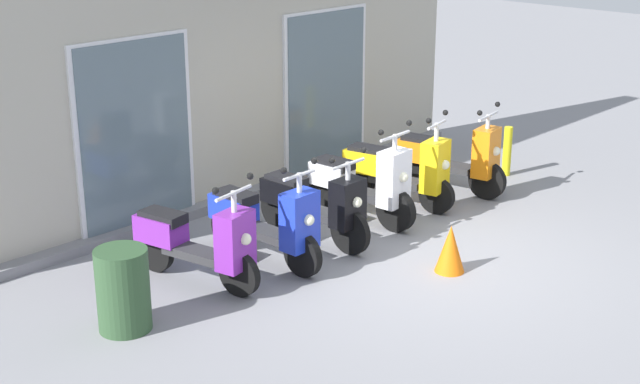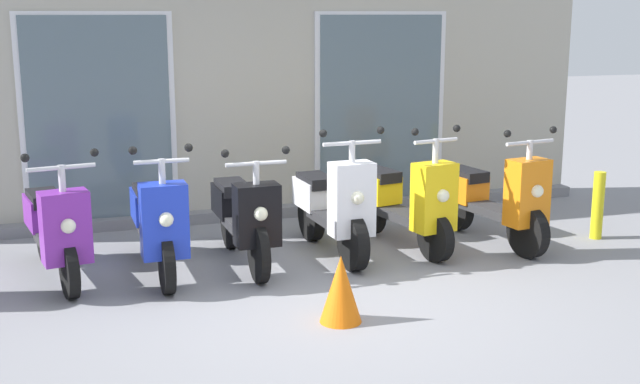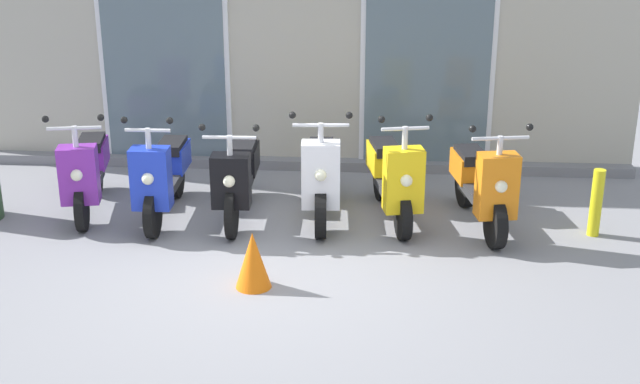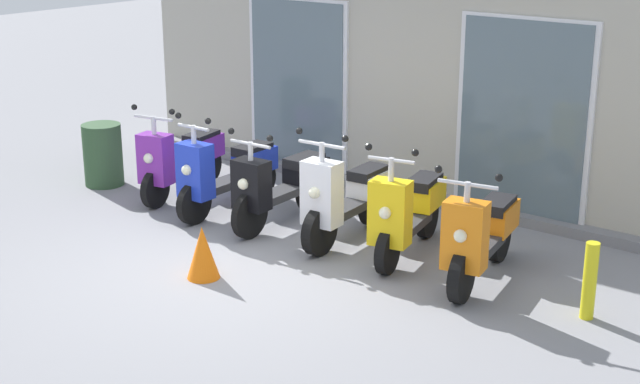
# 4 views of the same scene
# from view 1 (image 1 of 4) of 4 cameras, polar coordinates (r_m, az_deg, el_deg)

# --- Properties ---
(ground_plane) EXTENTS (40.00, 40.00, 0.00)m
(ground_plane) POSITION_cam_1_polar(r_m,az_deg,el_deg) (10.07, 6.37, -4.23)
(ground_plane) COLOR gray
(storefront_facade) EXTENTS (8.25, 0.50, 3.64)m
(storefront_facade) POSITION_cam_1_polar(r_m,az_deg,el_deg) (11.61, -5.67, 7.98)
(storefront_facade) COLOR #B2AD9E
(storefront_facade) RESTS_ON ground_plane
(scooter_purple) EXTENTS (0.67, 1.58, 1.21)m
(scooter_purple) POSITION_cam_1_polar(r_m,az_deg,el_deg) (9.34, -7.72, -3.05)
(scooter_purple) COLOR black
(scooter_purple) RESTS_ON ground_plane
(scooter_blue) EXTENTS (0.52, 1.64, 1.24)m
(scooter_blue) POSITION_cam_1_polar(r_m,az_deg,el_deg) (9.78, -3.41, -1.81)
(scooter_blue) COLOR black
(scooter_blue) RESTS_ON ground_plane
(scooter_black) EXTENTS (0.60, 1.63, 1.17)m
(scooter_black) POSITION_cam_1_polar(r_m,az_deg,el_deg) (10.33, -0.39, -0.68)
(scooter_black) COLOR black
(scooter_black) RESTS_ON ground_plane
(scooter_white) EXTENTS (0.62, 1.60, 1.29)m
(scooter_white) POSITION_cam_1_polar(r_m,az_deg,el_deg) (10.96, 2.67, 0.51)
(scooter_white) COLOR black
(scooter_white) RESTS_ON ground_plane
(scooter_yellow) EXTENTS (0.66, 1.57, 1.27)m
(scooter_yellow) POSITION_cam_1_polar(r_m,az_deg,el_deg) (11.52, 5.02, 1.40)
(scooter_yellow) COLOR black
(scooter_yellow) RESTS_ON ground_plane
(scooter_orange) EXTENTS (0.67, 1.62, 1.24)m
(scooter_orange) POSITION_cam_1_polar(r_m,az_deg,el_deg) (12.15, 8.21, 2.13)
(scooter_orange) COLOR black
(scooter_orange) RESTS_ON ground_plane
(traffic_cone) EXTENTS (0.32, 0.32, 0.52)m
(traffic_cone) POSITION_cam_1_polar(r_m,az_deg,el_deg) (9.72, 8.16, -3.53)
(traffic_cone) COLOR orange
(traffic_cone) RESTS_ON ground_plane
(trash_bin) EXTENTS (0.49, 0.49, 0.79)m
(trash_bin) POSITION_cam_1_polar(r_m,az_deg,el_deg) (8.56, -12.23, -6.01)
(trash_bin) COLOR #2D4C2D
(trash_bin) RESTS_ON ground_plane
(curb_bollard) EXTENTS (0.12, 0.12, 0.70)m
(curb_bollard) POSITION_cam_1_polar(r_m,az_deg,el_deg) (13.01, 11.64, 2.52)
(curb_bollard) COLOR yellow
(curb_bollard) RESTS_ON ground_plane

